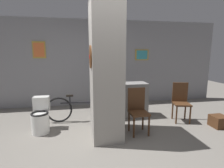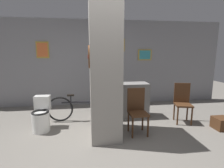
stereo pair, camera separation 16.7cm
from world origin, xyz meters
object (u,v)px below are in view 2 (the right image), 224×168
at_px(toilet, 41,116).
at_px(chair_near_pillar, 137,109).
at_px(chair_by_doorway, 183,101).
at_px(bottle_tall, 115,78).
at_px(bicycle, 82,108).

distance_m(toilet, chair_near_pillar, 2.00).
distance_m(chair_by_doorway, bottle_tall, 1.69).
height_order(toilet, bicycle, toilet).
bearing_deg(chair_by_doorway, bicycle, -176.56).
relative_size(chair_by_doorway, bottle_tall, 2.91).
height_order(toilet, chair_by_doorway, chair_by_doorway).
relative_size(toilet, bottle_tall, 2.24).
distance_m(chair_near_pillar, bottle_tall, 1.16).
bearing_deg(bicycle, toilet, -151.80).
xyz_separation_m(chair_by_doorway, bottle_tall, (-1.51, 0.59, 0.49)).
xyz_separation_m(toilet, chair_near_pillar, (1.96, -0.38, 0.19)).
bearing_deg(toilet, bottle_tall, 20.83).
xyz_separation_m(bicycle, bottle_tall, (0.83, 0.19, 0.67)).
bearing_deg(bottle_tall, bicycle, -167.34).
bearing_deg(bottle_tall, chair_by_doorway, -21.21).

